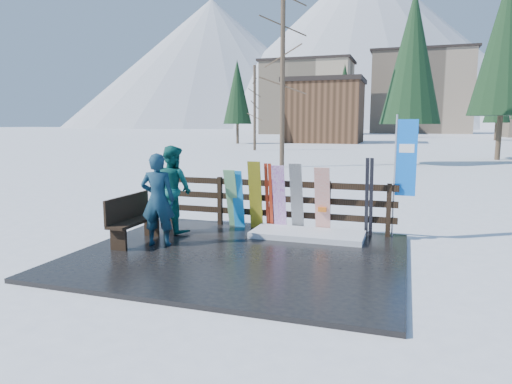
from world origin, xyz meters
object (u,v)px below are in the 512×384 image
(person_front, at_px, (158,200))
(person_back, at_px, (173,189))
(snowboard_2, at_px, (255,195))
(snowboard_4, at_px, (297,198))
(bench, at_px, (132,218))
(rental_flag, at_px, (404,162))
(snowboard_5, at_px, (322,201))
(snowboard_3, at_px, (279,198))
(snowboard_0, at_px, (238,199))
(snowboard_1, at_px, (232,198))

(person_front, bearing_deg, person_back, -90.20)
(snowboard_2, bearing_deg, snowboard_4, 0.00)
(bench, relative_size, rental_flag, 0.58)
(snowboard_5, bearing_deg, rental_flag, 9.32)
(person_back, bearing_deg, snowboard_4, -139.11)
(rental_flag, bearing_deg, snowboard_3, -174.12)
(snowboard_0, xyz_separation_m, snowboard_1, (-0.15, 0.00, 0.01))
(snowboard_5, bearing_deg, snowboard_2, 180.00)
(snowboard_1, xyz_separation_m, snowboard_3, (1.14, 0.00, 0.07))
(person_back, bearing_deg, snowboard_0, -123.45)
(snowboard_0, relative_size, snowboard_5, 0.90)
(snowboard_5, height_order, person_back, person_back)
(bench, bearing_deg, snowboard_1, 53.29)
(snowboard_4, bearing_deg, person_front, -140.53)
(snowboard_1, relative_size, snowboard_4, 0.88)
(bench, bearing_deg, snowboard_3, 36.73)
(snowboard_5, xyz_separation_m, rental_flag, (1.65, 0.27, 0.86))
(snowboard_0, bearing_deg, snowboard_4, 0.00)
(snowboard_0, bearing_deg, snowboard_5, 0.00)
(snowboard_5, bearing_deg, bench, -151.61)
(snowboard_0, height_order, person_back, person_back)
(snowboard_0, distance_m, snowboard_5, 1.97)
(snowboard_1, distance_m, rental_flag, 3.88)
(rental_flag, bearing_deg, snowboard_1, -175.89)
(snowboard_2, relative_size, snowboard_3, 1.04)
(snowboard_0, relative_size, snowboard_2, 0.86)
(bench, relative_size, person_front, 0.81)
(snowboard_2, height_order, person_back, person_back)
(snowboard_1, height_order, snowboard_5, snowboard_5)
(snowboard_4, relative_size, person_back, 0.83)
(bench, height_order, snowboard_4, snowboard_4)
(person_front, bearing_deg, bench, -16.40)
(person_back, bearing_deg, rental_flag, -143.49)
(snowboard_3, distance_m, person_back, 2.39)
(snowboard_4, height_order, person_back, person_back)
(snowboard_0, bearing_deg, bench, -129.52)
(snowboard_2, distance_m, rental_flag, 3.30)
(bench, bearing_deg, snowboard_4, 32.82)
(snowboard_0, distance_m, rental_flag, 3.74)
(snowboard_0, relative_size, person_back, 0.71)
(snowboard_4, distance_m, rental_flag, 2.38)
(person_front, bearing_deg, snowboard_5, -160.68)
(rental_flag, bearing_deg, bench, -157.16)
(bench, height_order, rental_flag, rental_flag)
(snowboard_0, xyz_separation_m, snowboard_2, (0.42, 0.00, 0.11))
(snowboard_3, xyz_separation_m, snowboard_5, (0.98, -0.00, -0.01))
(snowboard_4, xyz_separation_m, snowboard_5, (0.57, 0.00, -0.04))
(snowboard_1, bearing_deg, person_front, -112.77)
(snowboard_2, bearing_deg, snowboard_1, 180.00)
(person_front, height_order, person_back, person_back)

